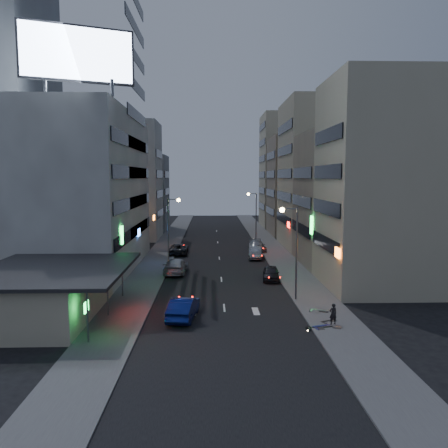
{
  "coord_description": "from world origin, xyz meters",
  "views": [
    {
      "loc": [
        -1.04,
        -30.89,
        10.72
      ],
      "look_at": [
        0.41,
        18.45,
        5.38
      ],
      "focal_mm": 35.0,
      "sensor_mm": 36.0,
      "label": 1
    }
  ],
  "objects_px": {
    "parked_car_left": "(179,249)",
    "person": "(333,314)",
    "parked_car_right_mid": "(255,252)",
    "scooter_blue": "(329,316)",
    "scooter_black_a": "(325,321)",
    "road_car_blue": "(184,308)",
    "parked_car_right_far": "(257,246)",
    "parked_car_right_near": "(271,273)",
    "scooter_silver_b": "(329,303)",
    "scooter_black_b": "(333,312)",
    "scooter_silver_a": "(342,320)",
    "road_car_silver": "(176,266)"
  },
  "relations": [
    {
      "from": "road_car_silver",
      "to": "scooter_black_a",
      "type": "relative_size",
      "value": 3.48
    },
    {
      "from": "parked_car_left",
      "to": "scooter_silver_a",
      "type": "distance_m",
      "value": 33.39
    },
    {
      "from": "parked_car_left",
      "to": "parked_car_right_far",
      "type": "relative_size",
      "value": 1.04
    },
    {
      "from": "road_car_blue",
      "to": "scooter_black_b",
      "type": "height_order",
      "value": "road_car_blue"
    },
    {
      "from": "parked_car_right_far",
      "to": "road_car_silver",
      "type": "relative_size",
      "value": 0.91
    },
    {
      "from": "parked_car_left",
      "to": "scooter_silver_a",
      "type": "relative_size",
      "value": 3.13
    },
    {
      "from": "parked_car_right_near",
      "to": "parked_car_right_mid",
      "type": "bearing_deg",
      "value": 98.36
    },
    {
      "from": "road_car_blue",
      "to": "scooter_black_b",
      "type": "xyz_separation_m",
      "value": [
        11.23,
        -0.93,
        -0.17
      ]
    },
    {
      "from": "parked_car_left",
      "to": "scooter_silver_b",
      "type": "xyz_separation_m",
      "value": [
        13.9,
        -26.64,
        -0.01
      ]
    },
    {
      "from": "parked_car_right_far",
      "to": "person",
      "type": "bearing_deg",
      "value": -89.11
    },
    {
      "from": "parked_car_left",
      "to": "road_car_blue",
      "type": "height_order",
      "value": "road_car_blue"
    },
    {
      "from": "parked_car_right_mid",
      "to": "scooter_silver_b",
      "type": "xyz_separation_m",
      "value": [
        3.54,
        -23.24,
        -0.04
      ]
    },
    {
      "from": "road_car_blue",
      "to": "scooter_black_a",
      "type": "distance_m",
      "value": 10.46
    },
    {
      "from": "road_car_blue",
      "to": "scooter_black_b",
      "type": "relative_size",
      "value": 2.84
    },
    {
      "from": "parked_car_right_near",
      "to": "scooter_black_a",
      "type": "bearing_deg",
      "value": -76.91
    },
    {
      "from": "parked_car_left",
      "to": "scooter_black_b",
      "type": "distance_m",
      "value": 31.78
    },
    {
      "from": "parked_car_right_near",
      "to": "parked_car_right_mid",
      "type": "xyz_separation_m",
      "value": [
        -0.42,
        12.14,
        0.07
      ]
    },
    {
      "from": "person",
      "to": "scooter_black_b",
      "type": "relative_size",
      "value": 0.88
    },
    {
      "from": "parked_car_right_near",
      "to": "scooter_black_a",
      "type": "relative_size",
      "value": 2.55
    },
    {
      "from": "person",
      "to": "parked_car_right_far",
      "type": "bearing_deg",
      "value": -96.07
    },
    {
      "from": "scooter_black_a",
      "to": "parked_car_right_mid",
      "type": "bearing_deg",
      "value": 16.69
    },
    {
      "from": "parked_car_left",
      "to": "scooter_blue",
      "type": "distance_m",
      "value": 32.54
    },
    {
      "from": "parked_car_right_far",
      "to": "parked_car_left",
      "type": "bearing_deg",
      "value": -171.81
    },
    {
      "from": "road_car_blue",
      "to": "road_car_silver",
      "type": "bearing_deg",
      "value": -75.44
    },
    {
      "from": "parked_car_right_near",
      "to": "person",
      "type": "relative_size",
      "value": 2.74
    },
    {
      "from": "parked_car_right_far",
      "to": "scooter_silver_a",
      "type": "distance_m",
      "value": 32.71
    },
    {
      "from": "parked_car_right_mid",
      "to": "scooter_silver_b",
      "type": "bearing_deg",
      "value": -75.05
    },
    {
      "from": "parked_car_right_near",
      "to": "road_car_silver",
      "type": "bearing_deg",
      "value": 167.86
    },
    {
      "from": "parked_car_right_near",
      "to": "scooter_black_b",
      "type": "height_order",
      "value": "parked_car_right_near"
    },
    {
      "from": "scooter_black_a",
      "to": "road_car_blue",
      "type": "bearing_deg",
      "value": 87.05
    },
    {
      "from": "parked_car_right_mid",
      "to": "scooter_blue",
      "type": "height_order",
      "value": "parked_car_right_mid"
    },
    {
      "from": "parked_car_right_far",
      "to": "scooter_silver_b",
      "type": "height_order",
      "value": "parked_car_right_far"
    },
    {
      "from": "parked_car_right_mid",
      "to": "road_car_blue",
      "type": "distance_m",
      "value": 25.61
    },
    {
      "from": "scooter_silver_a",
      "to": "scooter_blue",
      "type": "height_order",
      "value": "scooter_blue"
    },
    {
      "from": "parked_car_right_mid",
      "to": "parked_car_right_far",
      "type": "height_order",
      "value": "parked_car_right_mid"
    },
    {
      "from": "scooter_silver_a",
      "to": "person",
      "type": "bearing_deg",
      "value": 60.16
    },
    {
      "from": "parked_car_right_far",
      "to": "person",
      "type": "relative_size",
      "value": 3.4
    },
    {
      "from": "scooter_blue",
      "to": "scooter_silver_b",
      "type": "distance_m",
      "value": 3.29
    },
    {
      "from": "person",
      "to": "parked_car_right_mid",
      "type": "bearing_deg",
      "value": -93.46
    },
    {
      "from": "person",
      "to": "scooter_black_b",
      "type": "height_order",
      "value": "person"
    },
    {
      "from": "parked_car_right_mid",
      "to": "road_car_blue",
      "type": "xyz_separation_m",
      "value": [
        -7.93,
        -24.35,
        0.03
      ]
    },
    {
      "from": "scooter_black_a",
      "to": "parked_car_right_near",
      "type": "bearing_deg",
      "value": 18.81
    },
    {
      "from": "road_car_silver",
      "to": "scooter_blue",
      "type": "height_order",
      "value": "road_car_silver"
    },
    {
      "from": "scooter_silver_a",
      "to": "parked_car_right_far",
      "type": "bearing_deg",
      "value": 29.08
    },
    {
      "from": "parked_car_left",
      "to": "scooter_black_a",
      "type": "xyz_separation_m",
      "value": [
        12.53,
        -30.47,
        -0.13
      ]
    },
    {
      "from": "parked_car_right_mid",
      "to": "person",
      "type": "distance_m",
      "value": 26.54
    },
    {
      "from": "parked_car_left",
      "to": "person",
      "type": "xyz_separation_m",
      "value": [
        13.33,
        -29.78,
        0.13
      ]
    },
    {
      "from": "parked_car_right_far",
      "to": "person",
      "type": "height_order",
      "value": "person"
    },
    {
      "from": "parked_car_right_mid",
      "to": "scooter_blue",
      "type": "xyz_separation_m",
      "value": [
        2.67,
        -26.41,
        -0.06
      ]
    },
    {
      "from": "road_car_silver",
      "to": "parked_car_left",
      "type": "bearing_deg",
      "value": -84.27
    }
  ]
}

